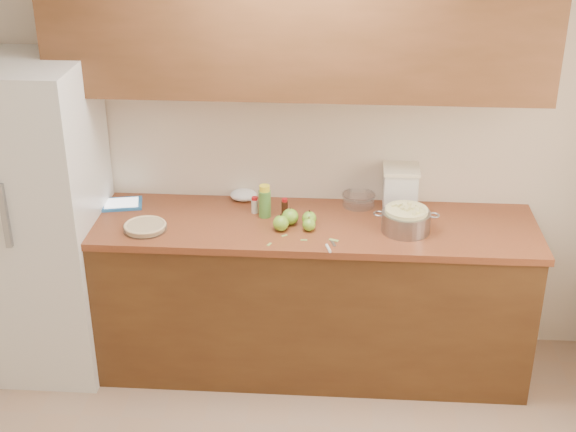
# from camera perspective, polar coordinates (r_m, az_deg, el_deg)

# --- Properties ---
(room_shell) EXTENTS (3.60, 3.60, 3.60)m
(room_shell) POSITION_cam_1_polar(r_m,az_deg,el_deg) (2.90, -1.27, -6.45)
(room_shell) COLOR #A18268
(room_shell) RESTS_ON ground
(counter_run) EXTENTS (2.64, 0.68, 0.92)m
(counter_run) POSITION_cam_1_polar(r_m,az_deg,el_deg) (4.60, 0.48, -5.59)
(counter_run) COLOR #543317
(counter_run) RESTS_ON ground
(upper_cabinets) EXTENTS (2.60, 0.34, 0.70)m
(upper_cabinets) POSITION_cam_1_polar(r_m,az_deg,el_deg) (4.18, 0.69, 13.30)
(upper_cabinets) COLOR brown
(upper_cabinets) RESTS_ON room_shell
(fridge) EXTENTS (0.70, 0.70, 1.80)m
(fridge) POSITION_cam_1_polar(r_m,az_deg,el_deg) (4.66, -17.50, -0.29)
(fridge) COLOR silver
(fridge) RESTS_ON ground
(pie) EXTENTS (0.23, 0.23, 0.04)m
(pie) POSITION_cam_1_polar(r_m,az_deg,el_deg) (4.35, -10.12, -0.76)
(pie) COLOR silver
(pie) RESTS_ON counter_run
(colander) EXTENTS (0.35, 0.26, 0.13)m
(colander) POSITION_cam_1_polar(r_m,az_deg,el_deg) (4.30, 8.39, -0.30)
(colander) COLOR gray
(colander) RESTS_ON counter_run
(flour_canister) EXTENTS (0.20, 0.20, 0.25)m
(flour_canister) POSITION_cam_1_polar(r_m,az_deg,el_deg) (4.54, 7.99, 2.01)
(flour_canister) COLOR white
(flour_canister) RESTS_ON counter_run
(tablet) EXTENTS (0.26, 0.22, 0.02)m
(tablet) POSITION_cam_1_polar(r_m,az_deg,el_deg) (4.67, -11.75, 0.85)
(tablet) COLOR #2364A9
(tablet) RESTS_ON counter_run
(paring_knife) EXTENTS (0.06, 0.16, 0.02)m
(paring_knife) POSITION_cam_1_polar(r_m,az_deg,el_deg) (4.11, 2.94, -2.24)
(paring_knife) COLOR gray
(paring_knife) RESTS_ON counter_run
(lemon_bottle) EXTENTS (0.07, 0.07, 0.19)m
(lemon_bottle) POSITION_cam_1_polar(r_m,az_deg,el_deg) (4.41, -1.67, 1.02)
(lemon_bottle) COLOR #4C8C38
(lemon_bottle) RESTS_ON counter_run
(cinnamon_shaker) EXTENTS (0.04, 0.04, 0.10)m
(cinnamon_shaker) POSITION_cam_1_polar(r_m,az_deg,el_deg) (4.47, -2.39, 0.77)
(cinnamon_shaker) COLOR beige
(cinnamon_shaker) RESTS_ON counter_run
(vanilla_bottle) EXTENTS (0.04, 0.04, 0.10)m
(vanilla_bottle) POSITION_cam_1_polar(r_m,az_deg,el_deg) (4.43, -0.24, 0.62)
(vanilla_bottle) COLOR black
(vanilla_bottle) RESTS_ON counter_run
(mixing_bowl) EXTENTS (0.19, 0.19, 0.07)m
(mixing_bowl) POSITION_cam_1_polar(r_m,az_deg,el_deg) (4.58, 5.05, 1.21)
(mixing_bowl) COLOR silver
(mixing_bowl) RESTS_ON counter_run
(paper_towel) EXTENTS (0.18, 0.17, 0.06)m
(paper_towel) POSITION_cam_1_polar(r_m,az_deg,el_deg) (4.64, -3.17, 1.51)
(paper_towel) COLOR white
(paper_towel) RESTS_ON counter_run
(apple_left) EXTENTS (0.09, 0.09, 0.10)m
(apple_left) POSITION_cam_1_polar(r_m,az_deg,el_deg) (4.33, 0.15, -0.05)
(apple_left) COLOR #72AC2A
(apple_left) RESTS_ON counter_run
(apple_center) EXTENTS (0.08, 0.08, 0.09)m
(apple_center) POSITION_cam_1_polar(r_m,az_deg,el_deg) (4.33, 1.52, -0.17)
(apple_center) COLOR #72AC2A
(apple_center) RESTS_ON counter_run
(apple_front) EXTENTS (0.09, 0.09, 0.10)m
(apple_front) POSITION_cam_1_polar(r_m,az_deg,el_deg) (4.27, -0.52, -0.51)
(apple_front) COLOR #72AC2A
(apple_front) RESTS_ON counter_run
(apple_extra) EXTENTS (0.07, 0.07, 0.08)m
(apple_extra) POSITION_cam_1_polar(r_m,az_deg,el_deg) (4.27, 1.50, -0.62)
(apple_extra) COLOR #72AC2A
(apple_extra) RESTS_ON counter_run
(peel_a) EXTENTS (0.04, 0.02, 0.00)m
(peel_a) POSITION_cam_1_polar(r_m,az_deg,el_deg) (4.18, 1.14, -1.72)
(peel_a) COLOR #8FAD54
(peel_a) RESTS_ON counter_run
(peel_b) EXTENTS (0.03, 0.03, 0.00)m
(peel_b) POSITION_cam_1_polar(r_m,az_deg,el_deg) (4.23, -0.26, -1.40)
(peel_b) COLOR #8FAD54
(peel_b) RESTS_ON counter_run
(peel_c) EXTENTS (0.03, 0.04, 0.00)m
(peel_c) POSITION_cam_1_polar(r_m,az_deg,el_deg) (4.14, -1.34, -2.03)
(peel_c) COLOR #8FAD54
(peel_c) RESTS_ON counter_run
(peel_d) EXTENTS (0.05, 0.04, 0.00)m
(peel_d) POSITION_cam_1_polar(r_m,az_deg,el_deg) (4.19, 3.27, -1.73)
(peel_d) COLOR #8FAD54
(peel_d) RESTS_ON counter_run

